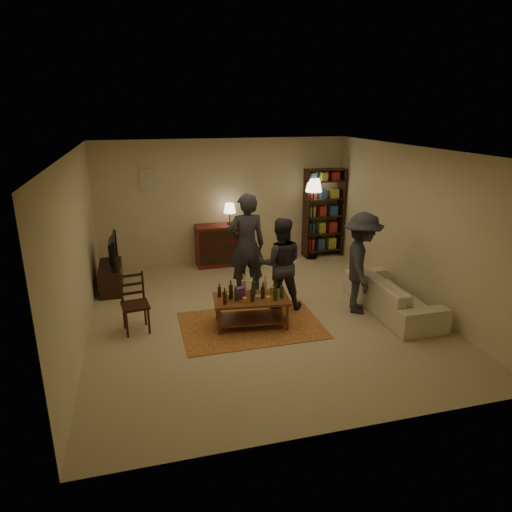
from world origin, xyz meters
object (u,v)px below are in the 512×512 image
object	(u,v)px
person_right	(280,264)
person_by_sofa	(361,263)
dresser	(219,244)
tv_stand	(111,271)
sofa	(392,294)
floor_lamp	(314,191)
coffee_table	(251,301)
person_left	(246,246)
bookshelf	(323,212)
dining_chair	(134,301)

from	to	relation	value
person_right	person_by_sofa	world-z (taller)	person_by_sofa
dresser	person_right	size ratio (longest dim) A/B	0.86
tv_stand	sofa	size ratio (longest dim) A/B	0.51
floor_lamp	person_right	bearing A→B (deg)	-122.33
coffee_table	person_left	distance (m)	1.37
sofa	person_by_sofa	size ratio (longest dim) A/B	1.22
dresser	coffee_table	bearing A→B (deg)	-91.11
person_right	person_left	bearing A→B (deg)	-44.77
person_right	bookshelf	bearing A→B (deg)	-112.46
dining_chair	person_by_sofa	world-z (taller)	person_by_sofa
bookshelf	person_right	distance (m)	3.15
person_left	person_right	xyz separation A→B (m)	(0.42, -0.68, -0.16)
bookshelf	person_by_sofa	size ratio (longest dim) A/B	1.18
tv_stand	person_by_sofa	distance (m)	4.61
bookshelf	person_left	distance (m)	2.94
person_left	person_right	distance (m)	0.82
tv_stand	floor_lamp	size ratio (longest dim) A/B	0.58
tv_stand	floor_lamp	bearing A→B (deg)	10.99
coffee_table	dresser	distance (m)	3.04
floor_lamp	person_left	xyz separation A→B (m)	(-1.95, -1.74, -0.61)
dresser	sofa	distance (m)	3.93
bookshelf	person_right	size ratio (longest dim) A/B	1.27
floor_lamp	person_by_sofa	size ratio (longest dim) A/B	1.07
dining_chair	dresser	distance (m)	3.28
bookshelf	sofa	world-z (taller)	bookshelf
coffee_table	person_by_sofa	world-z (taller)	person_by_sofa
dresser	sofa	bearing A→B (deg)	-52.46
dresser	dining_chair	bearing A→B (deg)	-123.90
coffee_table	dresser	xyz separation A→B (m)	(0.06, 3.04, 0.05)
dresser	person_right	world-z (taller)	person_right
dresser	person_by_sofa	size ratio (longest dim) A/B	0.80
dining_chair	person_by_sofa	distance (m)	3.70
dining_chair	dresser	bearing A→B (deg)	48.26
dresser	person_left	distance (m)	1.87
person_left	dresser	bearing A→B (deg)	-84.62
tv_stand	dresser	size ratio (longest dim) A/B	0.78
tv_stand	person_right	bearing A→B (deg)	-28.82
coffee_table	dresser	size ratio (longest dim) A/B	0.91
dining_chair	tv_stand	bearing A→B (deg)	95.44
floor_lamp	person_right	size ratio (longest dim) A/B	1.15
person_left	person_by_sofa	bearing A→B (deg)	145.00
coffee_table	sofa	world-z (taller)	coffee_table
dining_chair	tv_stand	world-z (taller)	tv_stand
tv_stand	floor_lamp	xyz separation A→B (m)	(4.38, 0.85, 1.17)
dining_chair	person_left	world-z (taller)	person_left
tv_stand	coffee_table	bearing A→B (deg)	-44.15
floor_lamp	person_by_sofa	distance (m)	3.00
sofa	person_left	bearing A→B (deg)	59.36
coffee_table	bookshelf	size ratio (longest dim) A/B	0.61
floor_lamp	sofa	bearing A→B (deg)	-85.01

